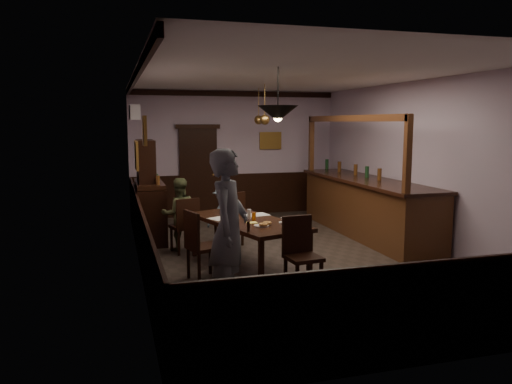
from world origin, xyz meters
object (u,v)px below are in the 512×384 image
object	(u,v)px
person_standing	(229,228)
pendant_brass_mid	(265,120)
dining_table	(247,224)
soda_can	(254,216)
pendant_iron	(278,114)
person_seated_left	(179,214)
coffee_cup	(283,220)
person_seated_right	(223,214)
chair_far_left	(186,223)
sideboard	(149,201)
bar_counter	(366,205)
chair_side	(199,242)
chair_near	(300,250)
chair_far_right	(232,217)
pendant_brass_far	(259,120)

from	to	relation	value
person_standing	pendant_brass_mid	bearing A→B (deg)	5.34
dining_table	soda_can	bearing A→B (deg)	-33.33
pendant_iron	pendant_brass_mid	size ratio (longest dim) A/B	0.92
person_seated_left	coffee_cup	size ratio (longest dim) A/B	16.07
person_seated_right	pendant_brass_mid	distance (m)	2.12
coffee_cup	soda_can	xyz separation A→B (m)	(-0.36, 0.34, 0.01)
dining_table	coffee_cup	size ratio (longest dim) A/B	29.96
chair_far_left	person_seated_left	world-z (taller)	person_seated_left
sideboard	soda_can	bearing A→B (deg)	-58.07
person_standing	soda_can	bearing A→B (deg)	1.79
soda_can	sideboard	xyz separation A→B (m)	(-1.43, 2.30, -0.04)
person_seated_right	soda_can	bearing A→B (deg)	67.26
person_seated_right	soda_can	size ratio (longest dim) A/B	9.07
chair_far_left	bar_counter	world-z (taller)	bar_counter
pendant_brass_mid	dining_table	bearing A→B (deg)	-113.25
soda_can	chair_side	bearing A→B (deg)	-156.27
person_seated_left	pendant_iron	size ratio (longest dim) A/B	1.73
chair_near	coffee_cup	xyz separation A→B (m)	(0.05, 0.86, 0.25)
chair_side	soda_can	distance (m)	1.04
chair_far_left	person_seated_right	distance (m)	0.95
person_seated_left	bar_counter	xyz separation A→B (m)	(3.75, 0.15, -0.04)
person_seated_right	coffee_cup	xyz separation A→B (m)	(0.48, -2.01, 0.25)
soda_can	chair_far_left	bearing A→B (deg)	128.28
chair_far_right	person_standing	xyz separation A→B (m)	(-0.70, -2.85, 0.42)
dining_table	chair_side	distance (m)	0.96
dining_table	person_seated_left	bearing A→B (deg)	123.36
chair_far_left	chair_far_right	world-z (taller)	chair_far_right
chair_far_right	person_standing	bearing A→B (deg)	49.52
chair_near	person_standing	size ratio (longest dim) A/B	0.52
dining_table	chair_side	xyz separation A→B (m)	(-0.83, -0.47, -0.13)
person_standing	soda_can	xyz separation A→B (m)	(0.72, 1.44, -0.16)
chair_near	soda_can	distance (m)	1.26
person_seated_right	pendant_brass_mid	size ratio (longest dim) A/B	1.34
coffee_cup	pendant_iron	size ratio (longest dim) A/B	0.11
chair_side	pendant_brass_mid	bearing A→B (deg)	-50.07
chair_far_right	pendant_brass_far	size ratio (longest dim) A/B	1.24
person_seated_left	dining_table	bearing A→B (deg)	118.75
chair_near	pendant_brass_far	world-z (taller)	pendant_brass_far
pendant_iron	pendant_brass_far	bearing A→B (deg)	77.26
person_standing	person_seated_right	distance (m)	3.20
coffee_cup	soda_can	world-z (taller)	soda_can
chair_far_right	person_seated_right	size ratio (longest dim) A/B	0.92
person_seated_right	sideboard	xyz separation A→B (m)	(-1.31, 0.62, 0.23)
chair_far_left	pendant_brass_mid	world-z (taller)	pendant_brass_mid
chair_near	pendant_iron	xyz separation A→B (m)	(-0.17, 0.49, 1.82)
soda_can	pendant_brass_mid	distance (m)	2.89
pendant_iron	person_seated_left	bearing A→B (deg)	118.01
pendant_brass_mid	pendant_brass_far	bearing A→B (deg)	79.81
person_seated_right	chair_far_left	bearing A→B (deg)	7.58
chair_far_right	pendant_brass_far	xyz separation A→B (m)	(1.10, 2.02, 1.75)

